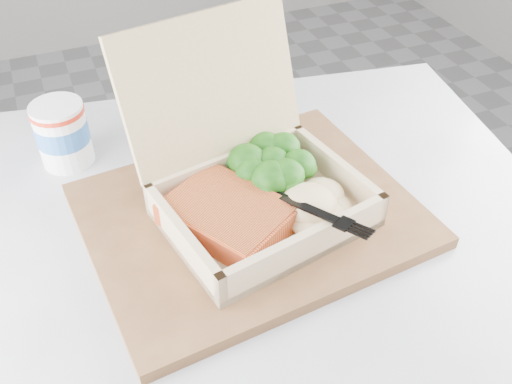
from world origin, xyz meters
name	(u,v)px	position (x,y,z in m)	size (l,w,h in m)	color
cafe_table	(270,340)	(0.34, -0.08, 0.53)	(0.85, 0.85, 0.71)	black
serving_tray	(250,215)	(0.33, -0.02, 0.72)	(0.38, 0.30, 0.02)	brown
takeout_container	(246,169)	(0.34, -0.01, 0.77)	(0.26, 0.27, 0.20)	tan
salmon_fillet	(228,215)	(0.30, -0.04, 0.75)	(0.10, 0.13, 0.03)	orange
broccoli_pile	(273,168)	(0.38, 0.01, 0.75)	(0.11, 0.11, 0.04)	#2C791A
mashed_potatoes	(309,204)	(0.39, -0.07, 0.75)	(0.11, 0.09, 0.04)	#D5C38A
plastic_fork	(287,197)	(0.36, -0.06, 0.77)	(0.08, 0.14, 0.02)	black
paper_cup	(62,132)	(0.15, 0.18, 0.75)	(0.07, 0.07, 0.09)	white
receipt	(203,123)	(0.34, 0.20, 0.71)	(0.07, 0.14, 0.00)	white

